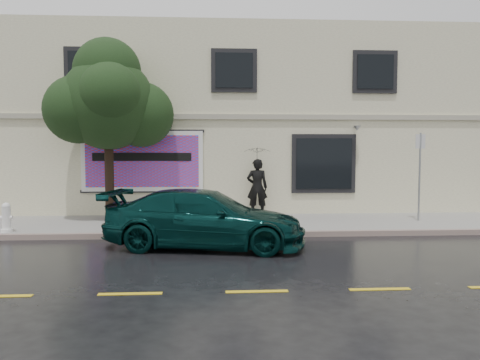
{
  "coord_description": "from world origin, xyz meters",
  "views": [
    {
      "loc": [
        -0.78,
        -11.51,
        2.53
      ],
      "look_at": [
        0.04,
        2.2,
        1.57
      ],
      "focal_mm": 35.0,
      "sensor_mm": 36.0,
      "label": 1
    }
  ],
  "objects": [
    {
      "name": "road_marking",
      "position": [
        0.0,
        -3.5,
        0.01
      ],
      "size": [
        19.0,
        0.12,
        0.01
      ],
      "primitive_type": "cube",
      "color": "gold",
      "rests_on": "ground"
    },
    {
      "name": "ground",
      "position": [
        0.0,
        0.0,
        0.0
      ],
      "size": [
        90.0,
        90.0,
        0.0
      ],
      "primitive_type": "plane",
      "color": "black",
      "rests_on": "ground"
    },
    {
      "name": "street_tree",
      "position": [
        -4.12,
        3.92,
        3.93
      ],
      "size": [
        2.99,
        2.99,
        5.3
      ],
      "color": "black",
      "rests_on": "sidewalk"
    },
    {
      "name": "car",
      "position": [
        -0.96,
        0.23,
        0.73
      ],
      "size": [
        5.34,
        3.08,
        1.46
      ],
      "primitive_type": "imported",
      "rotation": [
        0.0,
        0.0,
        1.39
      ],
      "color": "#062927",
      "rests_on": "ground"
    },
    {
      "name": "curb",
      "position": [
        0.0,
        1.5,
        0.07
      ],
      "size": [
        20.0,
        0.18,
        0.16
      ],
      "primitive_type": "cube",
      "color": "slate",
      "rests_on": "ground"
    },
    {
      "name": "pedestrian",
      "position": [
        0.78,
        4.6,
        1.14
      ],
      "size": [
        0.77,
        0.55,
        1.98
      ],
      "primitive_type": "imported",
      "rotation": [
        0.0,
        0.0,
        3.04
      ],
      "color": "black",
      "rests_on": "sidewalk"
    },
    {
      "name": "sign_pole",
      "position": [
        5.92,
        3.19,
        1.84
      ],
      "size": [
        0.35,
        0.09,
        2.85
      ],
      "rotation": [
        0.0,
        0.0,
        0.19
      ],
      "color": "gray",
      "rests_on": "sidewalk"
    },
    {
      "name": "fire_hydrant",
      "position": [
        -6.57,
        1.91,
        0.55
      ],
      "size": [
        0.34,
        0.32,
        0.83
      ],
      "rotation": [
        0.0,
        0.0,
        0.29
      ],
      "color": "white",
      "rests_on": "sidewalk"
    },
    {
      "name": "umbrella",
      "position": [
        0.78,
        4.6,
        2.49
      ],
      "size": [
        1.04,
        1.04,
        0.72
      ],
      "primitive_type": "imported",
      "rotation": [
        0.0,
        0.0,
        0.07
      ],
      "color": "black",
      "rests_on": "pedestrian"
    },
    {
      "name": "sidewalk",
      "position": [
        0.0,
        3.25,
        0.07
      ],
      "size": [
        20.0,
        3.5,
        0.15
      ],
      "primitive_type": "cube",
      "color": "gray",
      "rests_on": "ground"
    },
    {
      "name": "building",
      "position": [
        0.0,
        9.0,
        3.5
      ],
      "size": [
        20.0,
        8.12,
        7.0
      ],
      "color": "beige",
      "rests_on": "ground"
    },
    {
      "name": "billboard",
      "position": [
        -3.2,
        4.92,
        2.05
      ],
      "size": [
        4.3,
        0.16,
        2.2
      ],
      "color": "white",
      "rests_on": "ground"
    }
  ]
}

